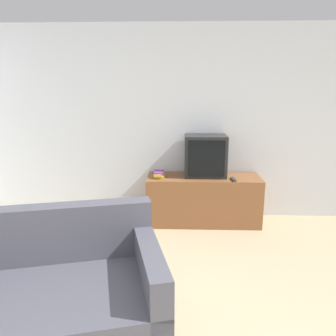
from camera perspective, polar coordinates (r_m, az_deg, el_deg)
wall_back at (r=4.52m, az=4.89°, el=7.65°), size 9.00×0.06×2.60m
tv_stand at (r=4.43m, az=6.13°, el=-5.51°), size 1.49×0.52×0.64m
television at (r=4.34m, az=6.51°, el=2.15°), size 0.54×0.40×0.54m
couch at (r=2.59m, az=-22.44°, el=-21.58°), size 1.92×1.34×0.91m
book_stack at (r=4.27m, az=-1.63°, el=-1.08°), size 0.14×0.22×0.08m
remote_on_stand at (r=4.23m, az=11.30°, el=-1.96°), size 0.06×0.17×0.02m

